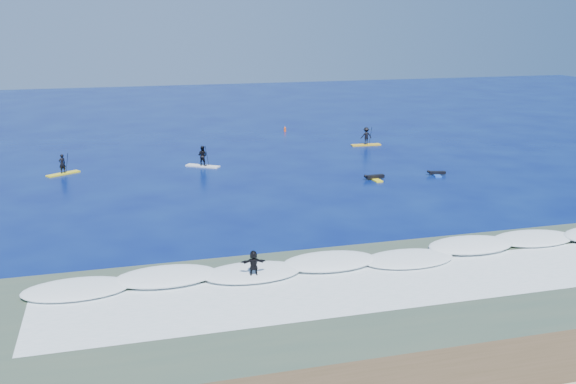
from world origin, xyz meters
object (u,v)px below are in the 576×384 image
object	(u,v)px
prone_paddler_far	(436,173)
wave_surfer	(254,266)
sup_paddler_right	(366,137)
marker_buoy	(285,129)
sup_paddler_center	(203,158)
prone_paddler_near	(374,177)
sup_paddler_left	(63,167)

from	to	relation	value
prone_paddler_far	wave_surfer	bearing A→B (deg)	147.34
sup_paddler_right	marker_buoy	size ratio (longest dim) A/B	4.86
wave_surfer	sup_paddler_center	bearing A→B (deg)	92.49
prone_paddler_near	marker_buoy	bearing A→B (deg)	-1.05
prone_paddler_near	prone_paddler_far	xyz separation A→B (m)	(5.22, -0.03, -0.02)
sup_paddler_center	marker_buoy	bearing A→B (deg)	87.20
sup_paddler_left	prone_paddler_near	world-z (taller)	sup_paddler_left
prone_paddler_near	marker_buoy	world-z (taller)	marker_buoy
prone_paddler_near	wave_surfer	size ratio (longest dim) A/B	1.10
sup_paddler_left	sup_paddler_center	size ratio (longest dim) A/B	0.93
wave_surfer	marker_buoy	size ratio (longest dim) A/B	3.21
sup_paddler_center	prone_paddler_near	size ratio (longest dim) A/B	1.31
prone_paddler_far	marker_buoy	size ratio (longest dim) A/B	3.17
sup_paddler_center	prone_paddler_far	bearing A→B (deg)	9.94
sup_paddler_left	sup_paddler_right	distance (m)	27.78
sup_paddler_center	wave_surfer	bearing A→B (deg)	-58.16
sup_paddler_left	marker_buoy	size ratio (longest dim) A/B	4.30
sup_paddler_left	prone_paddler_far	bearing A→B (deg)	-48.06
sup_paddler_center	sup_paddler_right	size ratio (longest dim) A/B	0.95
sup_paddler_left	sup_paddler_center	bearing A→B (deg)	-33.36
sup_paddler_center	prone_paddler_far	world-z (taller)	sup_paddler_center
sup_paddler_center	marker_buoy	xyz separation A→B (m)	(10.91, 14.42, -0.49)
prone_paddler_far	wave_surfer	xyz separation A→B (m)	(-18.21, -16.59, 0.65)
sup_paddler_right	marker_buoy	world-z (taller)	sup_paddler_right
wave_surfer	sup_paddler_left	bearing A→B (deg)	116.90
sup_paddler_left	sup_paddler_right	size ratio (longest dim) A/B	0.89
marker_buoy	sup_paddler_center	bearing A→B (deg)	-127.10
prone_paddler_near	sup_paddler_left	bearing A→B (deg)	67.09
sup_paddler_center	prone_paddler_near	distance (m)	14.25
sup_paddler_right	wave_surfer	bearing A→B (deg)	-117.93
sup_paddler_center	sup_paddler_right	xyz separation A→B (m)	(16.43, 4.95, 0.04)
prone_paddler_near	wave_surfer	distance (m)	21.10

